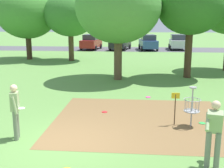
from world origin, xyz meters
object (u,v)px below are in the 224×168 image
Objects in this scene: frisbee_far_right at (148,97)px; player_foreground_watching at (15,109)px; frisbee_scattered_a at (104,112)px; disc_golf_basket at (190,105)px; tree_near_right at (70,14)px; tree_mid_center at (191,6)px; frisbee_far_left at (202,123)px; parked_car_center_left at (120,42)px; tree_near_left at (27,13)px; parked_car_rightmost at (177,42)px; parked_car_center_right at (148,42)px; player_throwing at (214,130)px; parked_car_leftmost at (91,42)px.

player_foreground_watching is at bearing -128.41° from frisbee_far_right.
frisbee_scattered_a is (2.38, 2.85, -0.96)m from player_foreground_watching.
frisbee_scattered_a is (-1.80, -2.43, 0.00)m from frisbee_far_right.
tree_near_right reaches higher than disc_golf_basket.
tree_mid_center is at bearing -37.90° from tree_near_right.
player_foreground_watching reaches higher than frisbee_far_left.
tree_mid_center is at bearing 63.11° from frisbee_far_right.
disc_golf_basket is at bearing -81.29° from parked_car_center_left.
frisbee_far_left is 20.79m from tree_near_left.
frisbee_scattered_a is 24.79m from parked_car_center_left.
tree_mid_center is (9.10, -7.08, 0.33)m from tree_near_right.
parked_car_center_left is 7.09m from parked_car_rightmost.
frisbee_scattered_a is 0.05× the size of parked_car_rightmost.
disc_golf_basket is 5.89× the size of frisbee_far_left.
parked_car_center_left is 3.39m from parked_car_center_right.
parked_car_leftmost reaches higher than player_throwing.
tree_near_right is 10.59m from parked_car_leftmost.
tree_near_left is 15.24m from tree_mid_center.
frisbee_far_right is at bearing 51.59° from player_foreground_watching.
disc_golf_basket is 2.90m from player_throwing.
parked_car_rightmost reaches higher than player_throwing.
frisbee_far_left is (0.44, 3.19, -0.98)m from player_throwing.
parked_car_leftmost and parked_car_rightmost have the same top height.
parked_car_center_left is at bearing -172.04° from parked_car_rightmost.
frisbee_far_left is at bearing 17.44° from player_foreground_watching.
parked_car_rightmost is (8.50, 28.58, -0.05)m from player_foreground_watching.
parked_car_rightmost is at bearing 84.65° from tree_mid_center.
tree_near_right is at bearing -91.04° from parked_car_leftmost.
frisbee_far_left is 3.84m from frisbee_far_right.
tree_near_left is at bearing 121.61° from player_throwing.
parked_car_rightmost is at bearing 83.58° from disc_golf_basket.
tree_near_right is 1.38× the size of parked_car_center_right.
tree_near_right is at bearing -125.37° from parked_car_center_right.
tree_mid_center is 17.64m from parked_car_center_right.
disc_golf_basket is 18.04m from tree_near_right.
frisbee_far_left is 0.05× the size of parked_car_center_left.
tree_near_left is (-10.57, 12.78, 4.19)m from frisbee_far_right.
parked_car_center_left is (3.59, -0.04, 0.00)m from parked_car_leftmost.
parked_car_leftmost is at bearing 179.88° from parked_car_center_right.
frisbee_far_left is at bearing -72.57° from parked_car_leftmost.
parked_car_center_left is (-2.70, 22.32, 0.91)m from frisbee_far_right.
tree_near_right reaches higher than player_foreground_watching.
tree_near_left is at bearing 172.57° from tree_near_right.
parked_car_center_right is 3.75m from parked_car_rightmost.
tree_mid_center reaches higher than disc_golf_basket.
parked_car_center_right is at bearing 91.30° from disc_golf_basket.
tree_near_right is (4.09, -0.53, -0.13)m from tree_near_left.
disc_golf_basket is 0.32× the size of parked_car_center_right.
player_foreground_watching is 6.80m from frisbee_far_right.
parked_car_rightmost is at bearing 73.44° from player_foreground_watching.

